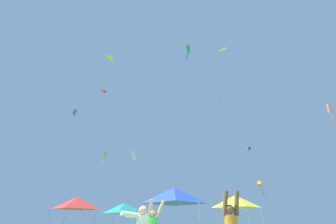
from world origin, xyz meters
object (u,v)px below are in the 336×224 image
at_px(kite_orange_box, 260,185).
at_px(kite_black_delta, 249,148).
at_px(canopy_tent_yellow, 236,201).
at_px(canopy_tent_teal, 124,208).
at_px(kite_yellow_diamond, 111,57).
at_px(kite_white_delta, 223,49).
at_px(kite_red_diamond, 104,91).
at_px(canopy_tent_red, 76,203).
at_px(canopy_tent_blue, 174,195).
at_px(kite_lime_box, 105,155).
at_px(kite_pink_box, 330,109).
at_px(kite_cyan_box, 219,97).
at_px(kite_white_box, 133,155).
at_px(kite_green_box, 188,49).
at_px(kite_blue_box, 74,112).

height_order(kite_orange_box, kite_black_delta, kite_black_delta).
xyz_separation_m(canopy_tent_yellow, kite_black_delta, (6.22, 9.39, 7.95)).
bearing_deg(canopy_tent_teal, kite_yellow_diamond, 146.47).
bearing_deg(kite_white_delta, kite_red_diamond, 142.35).
relative_size(canopy_tent_yellow, kite_yellow_diamond, 2.71).
relative_size(canopy_tent_red, canopy_tent_blue, 0.95).
xyz_separation_m(canopy_tent_teal, kite_lime_box, (-6.87, 14.21, 9.02)).
bearing_deg(kite_red_diamond, kite_black_delta, -12.71).
distance_m(canopy_tent_blue, kite_pink_box, 17.21).
height_order(canopy_tent_teal, kite_cyan_box, kite_cyan_box).
bearing_deg(kite_white_box, kite_black_delta, 21.46).
relative_size(kite_orange_box, kite_red_diamond, 2.21).
bearing_deg(kite_pink_box, kite_white_box, 164.03).
bearing_deg(kite_white_box, kite_green_box, -27.59).
height_order(kite_white_delta, kite_yellow_diamond, kite_yellow_diamond).
bearing_deg(kite_red_diamond, kite_green_box, -44.41).
relative_size(kite_lime_box, kite_black_delta, 1.72).
xyz_separation_m(kite_white_box, kite_pink_box, (19.38, -5.55, 2.96)).
relative_size(canopy_tent_teal, canopy_tent_yellow, 0.83).
bearing_deg(kite_blue_box, kite_yellow_diamond, -44.72).
height_order(kite_yellow_diamond, kite_pink_box, kite_yellow_diamond).
relative_size(canopy_tent_red, kite_yellow_diamond, 2.58).
xyz_separation_m(canopy_tent_teal, kite_white_delta, (10.95, -1.22, 18.33)).
height_order(canopy_tent_teal, kite_green_box, kite_green_box).
xyz_separation_m(canopy_tent_red, kite_black_delta, (19.99, 9.19, 8.08)).
height_order(canopy_tent_teal, kite_orange_box, kite_orange_box).
bearing_deg(kite_black_delta, canopy_tent_yellow, -123.52).
distance_m(canopy_tent_red, kite_red_diamond, 27.29).
distance_m(kite_green_box, kite_pink_box, 16.49).
relative_size(canopy_tent_yellow, kite_white_delta, 1.87).
distance_m(kite_black_delta, kite_green_box, 16.84).
height_order(kite_cyan_box, kite_black_delta, kite_cyan_box).
distance_m(canopy_tent_yellow, kite_lime_box, 23.97).
distance_m(canopy_tent_blue, kite_blue_box, 26.56).
height_order(kite_green_box, kite_blue_box, kite_green_box).
xyz_separation_m(canopy_tent_blue, kite_black_delta, (11.75, 13.61, 7.93)).
xyz_separation_m(kite_white_delta, kite_yellow_diamond, (-15.91, 4.51, 2.85)).
bearing_deg(kite_yellow_diamond, kite_white_delta, -15.84).
xyz_separation_m(canopy_tent_teal, canopy_tent_blue, (4.23, -5.01, 0.50)).
relative_size(canopy_tent_blue, kite_red_diamond, 2.44).
bearing_deg(kite_blue_box, kite_white_delta, -26.46).
bearing_deg(kite_green_box, kite_orange_box, 51.02).
xyz_separation_m(kite_yellow_diamond, kite_pink_box, (24.38, -6.51, -12.76)).
distance_m(kite_orange_box, kite_blue_box, 33.42).
distance_m(kite_orange_box, kite_yellow_diamond, 31.78).
distance_m(canopy_tent_red, kite_pink_box, 24.91).
bearing_deg(kite_red_diamond, canopy_tent_red, -71.01).
bearing_deg(kite_cyan_box, kite_white_box, -166.01).
xyz_separation_m(kite_white_box, kite_red_diamond, (-9.15, 11.93, 17.22)).
relative_size(kite_cyan_box, kite_white_box, 1.77).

